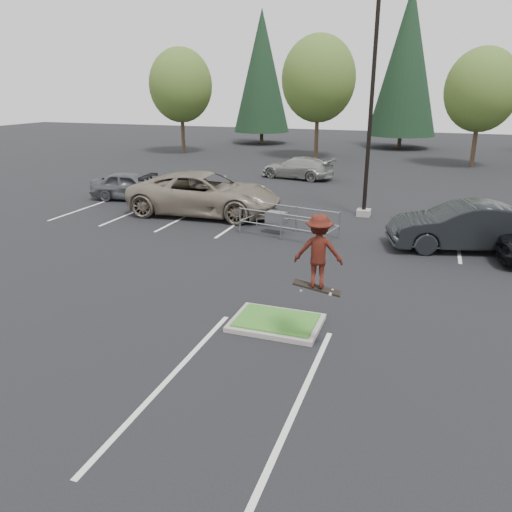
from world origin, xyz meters
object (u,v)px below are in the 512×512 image
(car_far_silver, at_px, (298,168))
(conif_b, at_px, (407,62))
(light_pole, at_px, (371,113))
(decid_a, at_px, (181,88))
(car_l_grey, at_px, (132,186))
(cart_corral, at_px, (279,218))
(skateboarder, at_px, (318,252))
(car_r_charc, at_px, (465,226))
(decid_b, at_px, (319,82))
(car_l_black, at_px, (192,190))
(car_l_tan, at_px, (205,194))
(conif_a, at_px, (262,72))
(decid_c, at_px, (481,93))

(car_far_silver, bearing_deg, conif_b, 176.50)
(light_pole, bearing_deg, decid_a, 135.75)
(conif_b, height_order, car_l_grey, conif_b)
(cart_corral, bearing_deg, skateboarder, -56.81)
(car_r_charc, bearing_deg, conif_b, 173.07)
(decid_b, height_order, car_l_black, decid_b)
(skateboarder, relative_size, car_r_charc, 0.33)
(car_l_tan, relative_size, car_l_black, 1.39)
(car_l_grey, xyz_separation_m, car_r_charc, (16.09, -3.37, 0.14))
(conif_a, relative_size, car_l_grey, 3.05)
(skateboarder, bearing_deg, car_far_silver, -82.60)
(conif_b, xyz_separation_m, car_l_grey, (-11.50, -29.00, -7.12))
(decid_c, bearing_deg, car_r_charc, -93.69)
(light_pole, xyz_separation_m, car_l_grey, (-12.00, -0.50, -3.83))
(decid_b, height_order, car_l_tan, decid_b)
(decid_a, distance_m, skateboarder, 36.64)
(light_pole, bearing_deg, skateboarder, -86.92)
(decid_b, bearing_deg, conif_a, 130.17)
(decid_a, bearing_deg, car_r_charc, -44.11)
(decid_b, distance_m, cart_corral, 23.66)
(decid_c, height_order, car_l_black, decid_c)
(conif_b, distance_m, car_l_tan, 32.09)
(conif_a, relative_size, car_far_silver, 2.74)
(skateboarder, distance_m, car_l_tan, 13.37)
(decid_a, relative_size, conif_b, 0.61)
(skateboarder, bearing_deg, car_l_tan, -62.99)
(conif_b, height_order, car_far_silver, conif_b)
(decid_a, xyz_separation_m, cart_corral, (15.71, -22.24, -4.91))
(decid_a, bearing_deg, decid_b, 2.39)
(conif_a, relative_size, car_l_black, 2.58)
(decid_a, bearing_deg, car_l_tan, -60.32)
(decid_b, relative_size, car_r_charc, 1.82)
(car_l_tan, relative_size, car_l_grey, 1.63)
(car_l_tan, relative_size, car_r_charc, 1.32)
(light_pole, xyz_separation_m, car_far_silver, (-5.42, 8.65, -3.87))
(decid_b, relative_size, car_far_silver, 2.03)
(conif_b, xyz_separation_m, car_l_black, (-8.00, -29.00, -7.12))
(decid_b, xyz_separation_m, car_l_grey, (-5.49, -19.03, -5.32))
(light_pole, height_order, car_l_tan, light_pole)
(cart_corral, bearing_deg, conif_b, 97.50)
(decid_b, bearing_deg, car_l_black, -95.97)
(decid_c, distance_m, car_l_tan, 23.96)
(decid_c, height_order, car_l_grey, decid_c)
(decid_a, bearing_deg, decid_c, -0.48)
(conif_a, bearing_deg, car_far_silver, -64.86)
(cart_corral, height_order, car_far_silver, car_far_silver)
(conif_b, distance_m, car_far_silver, 21.67)
(car_l_black, bearing_deg, decid_b, -13.33)
(decid_c, bearing_deg, cart_corral, -110.60)
(conif_a, xyz_separation_m, cart_corral, (11.71, -32.21, -6.42))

